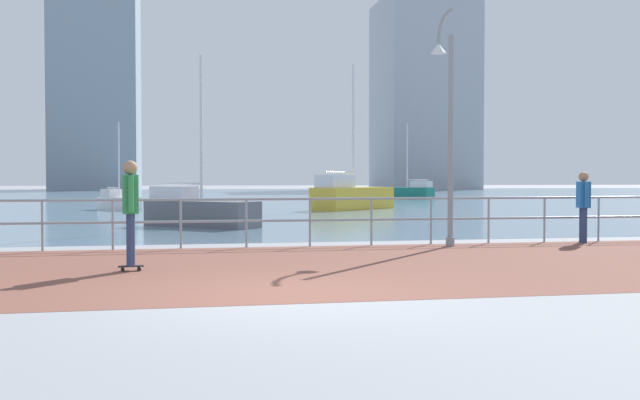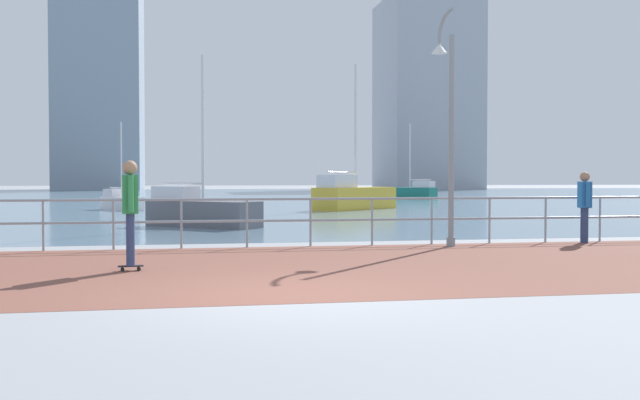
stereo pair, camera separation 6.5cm
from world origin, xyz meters
TOP-DOWN VIEW (x-y plane):
  - ground at (0.00, 40.00)m, footprint 220.00×220.00m
  - brick_paving at (0.00, 2.96)m, footprint 28.00×7.24m
  - harbor_water at (0.00, 51.58)m, footprint 180.00×88.00m
  - waterfront_railing at (-0.00, 6.58)m, footprint 25.25×0.06m
  - lamppost at (4.40, 6.15)m, footprint 0.37×0.81m
  - skateboarder at (-2.19, 2.89)m, footprint 0.41×0.56m
  - bystander at (7.79, 6.23)m, footprint 0.31×0.56m
  - sailboat_yellow at (-4.30, 26.47)m, footprint 2.24×3.05m
  - sailboat_navy at (15.08, 41.96)m, footprint 3.50×3.77m
  - sailboat_blue at (6.69, 24.99)m, footprint 4.75×4.49m
  - sailboat_red at (-0.87, 13.61)m, footprint 3.57×3.40m
  - tower_slate at (32.67, 89.82)m, footprint 12.63×12.99m
  - tower_brick at (-12.37, 92.86)m, footprint 10.97×13.10m

SIDE VIEW (x-z plane):
  - ground at x=0.00m, z-range 0.00..0.00m
  - harbor_water at x=0.00m, z-range 0.00..0.00m
  - brick_paving at x=0.00m, z-range 0.00..0.01m
  - sailboat_yellow at x=-4.30m, z-range -1.69..2.48m
  - sailboat_red at x=-0.87m, z-range -2.14..3.15m
  - sailboat_navy at x=15.08m, z-range -2.24..3.29m
  - sailboat_blue at x=6.69m, z-range -2.84..4.18m
  - waterfront_railing at x=0.00m, z-range 0.20..1.28m
  - bystander at x=7.79m, z-range 0.15..1.80m
  - skateboarder at x=-2.19m, z-range 0.19..1.97m
  - lamppost at x=4.40m, z-range 0.28..5.51m
  - tower_slate at x=32.67m, z-range -0.83..27.83m
  - tower_brick at x=-12.37m, z-range -0.83..31.93m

